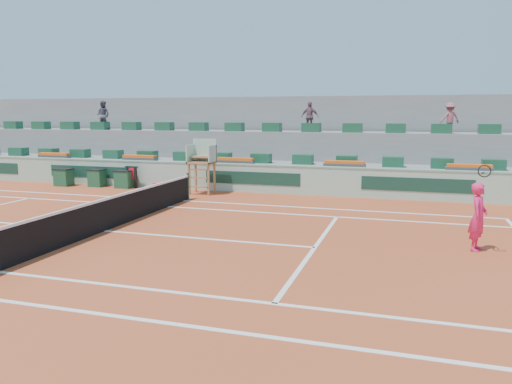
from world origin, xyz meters
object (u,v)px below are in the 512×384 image
Objects in this scene: player_bag at (163,187)px; umpire_chair at (203,159)px; tennis_player at (478,217)px; drink_cooler_a at (124,179)px.

umpire_chair is at bearing -3.20° from player_bag.
player_bag is 0.34× the size of umpire_chair.
tennis_player reaches higher than player_bag.
drink_cooler_a is at bearing 171.79° from player_bag.
umpire_chair reaches higher than drink_cooler_a.
player_bag is 0.99× the size of drink_cooler_a.
tennis_player is at bearing -31.98° from umpire_chair.
umpire_chair is 4.39m from drink_cooler_a.
player_bag is at bearing 176.80° from umpire_chair.
player_bag is at bearing -8.21° from drink_cooler_a.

